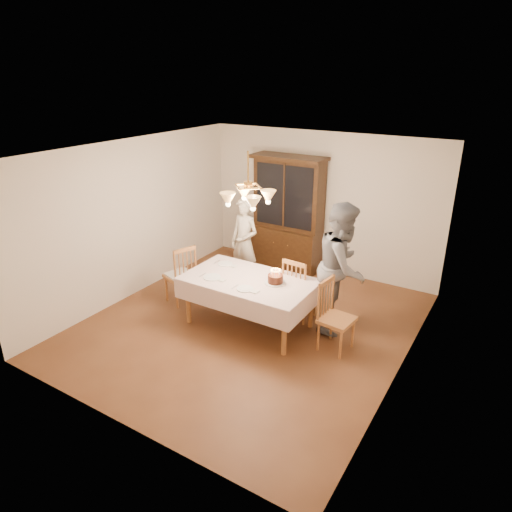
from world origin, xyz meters
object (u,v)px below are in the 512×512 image
Objects in this scene: chair_far_side at (299,291)px; birthday_cake at (275,279)px; dining_table at (249,284)px; elderly_woman at (244,242)px; china_hutch at (288,216)px.

birthday_cake is at bearing -105.05° from chair_far_side.
dining_table is 1.20× the size of elderly_woman.
chair_far_side is at bearing -10.99° from elderly_woman.
china_hutch is 7.20× the size of birthday_cake.
birthday_cake is (0.95, -2.18, -0.22)m from china_hutch.
china_hutch is at bearing 113.66° from birthday_cake.
china_hutch is 2.39m from birthday_cake.
dining_table is 0.83m from chair_far_side.
chair_far_side reaches higher than dining_table.
birthday_cake is at bearing -66.34° from china_hutch.
dining_table is 1.44m from elderly_woman.
chair_far_side reaches higher than birthday_cake.
china_hutch is at bearing 103.84° from dining_table.
chair_far_side is 0.65m from birthday_cake.
elderly_woman is (-0.27, -1.09, -0.25)m from china_hutch.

